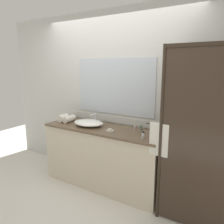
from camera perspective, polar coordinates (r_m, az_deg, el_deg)
The scene contains 12 objects.
ground_plane at distance 3.52m, azimuth -2.20°, elevation -18.36°, with size 8.00×8.00×0.00m, color silver.
wall_back_with_mirror at distance 3.36m, azimuth 0.86°, elevation 3.87°, with size 4.40×0.06×2.60m.
vanity_cabinet at distance 3.32m, azimuth -2.17°, elevation -11.57°, with size 1.80×0.58×0.90m.
shower_enclosure at distance 2.49m, azimuth 20.36°, elevation -6.36°, with size 1.20×0.59×2.00m.
sink_basin at distance 3.28m, azimuth -6.19°, elevation -2.84°, with size 0.47×0.34×0.09m, color white.
faucet at distance 3.40m, azimuth -4.56°, elevation -2.09°, with size 0.17×0.15×0.16m.
soap_dish at distance 3.00m, azimuth -0.50°, elevation -4.77°, with size 0.10×0.07×0.04m.
amenity_bottle_body_wash at distance 2.72m, azimuth 8.13°, elevation -6.03°, with size 0.03×0.03×0.09m.
amenity_bottle_shampoo at distance 3.06m, azimuth 7.62°, elevation -4.03°, with size 0.03×0.03×0.08m.
amenity_bottle_conditioner at distance 3.09m, azimuth 6.03°, elevation -3.85°, with size 0.03×0.03×0.08m.
rolled_towel_near_edge at distance 3.59m, azimuth -12.70°, elevation -1.52°, with size 0.11×0.11×0.19m, color silver.
rolled_towel_middle at distance 3.54m, azimuth -11.16°, elevation -1.79°, with size 0.10×0.10×0.22m, color silver.
Camera 1 is at (1.68, -2.53, 1.78)m, focal length 34.86 mm.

